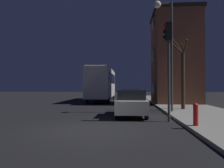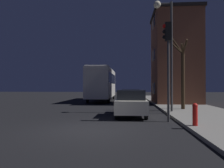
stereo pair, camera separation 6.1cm
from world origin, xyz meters
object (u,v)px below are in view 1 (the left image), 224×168
object	(u,v)px
car_near_lane	(131,103)
car_mid_lane	(131,96)
streetlamp	(165,33)
traffic_light	(168,51)
bare_tree	(182,72)
fire_hydrant	(196,114)
bus	(102,82)

from	to	relation	value
car_near_lane	car_mid_lane	distance (m)	8.80
streetlamp	traffic_light	bearing A→B (deg)	-97.40
bare_tree	car_mid_lane	bearing A→B (deg)	121.26
fire_hydrant	car_near_lane	bearing A→B (deg)	124.55
bare_tree	streetlamp	bearing A→B (deg)	-132.50
car_mid_lane	bus	bearing A→B (deg)	126.41
traffic_light	fire_hydrant	bearing A→B (deg)	-66.11
car_mid_lane	streetlamp	bearing A→B (deg)	-73.99
traffic_light	car_near_lane	size ratio (longest dim) A/B	1.16
car_mid_lane	fire_hydrant	size ratio (longest dim) A/B	4.51
streetlamp	bare_tree	world-z (taller)	streetlamp
traffic_light	bare_tree	world-z (taller)	bare_tree
streetlamp	bare_tree	distance (m)	3.22
car_near_lane	car_mid_lane	world-z (taller)	car_near_lane
traffic_light	car_mid_lane	distance (m)	11.20
streetlamp	bus	bearing A→B (deg)	114.63
traffic_light	car_mid_lane	size ratio (longest dim) A/B	1.19
traffic_light	fire_hydrant	size ratio (longest dim) A/B	5.35
streetlamp	car_mid_lane	bearing A→B (deg)	106.01
traffic_light	bare_tree	size ratio (longest dim) A/B	0.94
streetlamp	traffic_light	distance (m)	3.75
streetlamp	bus	distance (m)	13.50
car_near_lane	fire_hydrant	world-z (taller)	car_near_lane
streetlamp	bus	size ratio (longest dim) A/B	0.65
car_near_lane	car_mid_lane	size ratio (longest dim) A/B	1.02
fire_hydrant	bare_tree	bearing A→B (deg)	80.68
streetlamp	car_mid_lane	size ratio (longest dim) A/B	1.73
streetlamp	car_near_lane	world-z (taller)	streetlamp
streetlamp	traffic_light	xyz separation A→B (m)	(-0.43, -3.31, -1.69)
bus	car_mid_lane	size ratio (longest dim) A/B	2.65
traffic_light	car_mid_lane	xyz separation A→B (m)	(-1.70, 10.74, -2.68)
car_near_lane	car_mid_lane	bearing A→B (deg)	89.59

